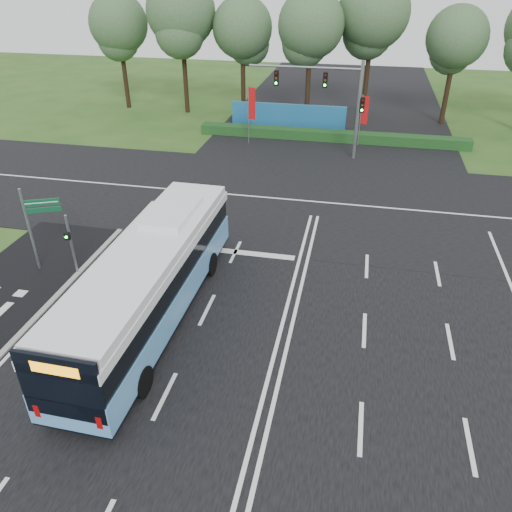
% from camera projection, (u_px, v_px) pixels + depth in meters
% --- Properties ---
extents(ground, '(120.00, 120.00, 0.00)m').
position_uv_depth(ground, '(283.00, 320.00, 20.68)').
color(ground, '#274D19').
rests_on(ground, ground).
extents(road_main, '(20.00, 120.00, 0.04)m').
position_uv_depth(road_main, '(283.00, 320.00, 20.67)').
color(road_main, black).
rests_on(road_main, ground).
extents(road_cross, '(120.00, 14.00, 0.05)m').
position_uv_depth(road_cross, '(315.00, 202.00, 30.77)').
color(road_cross, black).
rests_on(road_cross, ground).
extents(kerb_strip, '(0.25, 18.00, 0.12)m').
position_uv_depth(kerb_strip, '(22.00, 332.00, 19.93)').
color(kerb_strip, gray).
rests_on(kerb_strip, ground).
extents(city_bus, '(2.98, 13.03, 3.73)m').
position_uv_depth(city_bus, '(151.00, 280.00, 19.90)').
color(city_bus, '#5A98D0').
rests_on(city_bus, ground).
extents(pedestrian_signal, '(0.27, 0.40, 3.08)m').
position_uv_depth(pedestrian_signal, '(71.00, 243.00, 22.90)').
color(pedestrian_signal, gray).
rests_on(pedestrian_signal, ground).
extents(street_sign, '(1.51, 0.73, 4.20)m').
position_uv_depth(street_sign, '(35.00, 220.00, 22.83)').
color(street_sign, gray).
rests_on(street_sign, ground).
extents(banner_flag_left, '(0.64, 0.30, 4.58)m').
position_uv_depth(banner_flag_left, '(251.00, 107.00, 38.96)').
color(banner_flag_left, gray).
rests_on(banner_flag_left, ground).
extents(banner_flag_mid, '(0.57, 0.23, 4.03)m').
position_uv_depth(banner_flag_mid, '(364.00, 113.00, 38.76)').
color(banner_flag_mid, gray).
rests_on(banner_flag_mid, ground).
extents(traffic_light_gantry, '(8.41, 0.28, 7.00)m').
position_uv_depth(traffic_light_gantry, '(334.00, 94.00, 35.51)').
color(traffic_light_gantry, gray).
rests_on(traffic_light_gantry, ground).
extents(hedge, '(22.00, 1.20, 0.80)m').
position_uv_depth(hedge, '(331.00, 136.00, 41.09)').
color(hedge, '#143916').
rests_on(hedge, ground).
extents(blue_hoarding, '(10.00, 0.30, 2.20)m').
position_uv_depth(blue_hoarding, '(288.00, 117.00, 43.55)').
color(blue_hoarding, '#1B5E93').
rests_on(blue_hoarding, ground).
extents(eucalyptus_row, '(47.83, 9.22, 12.43)m').
position_uv_depth(eucalyptus_row, '(357.00, 21.00, 42.25)').
color(eucalyptus_row, black).
rests_on(eucalyptus_row, ground).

